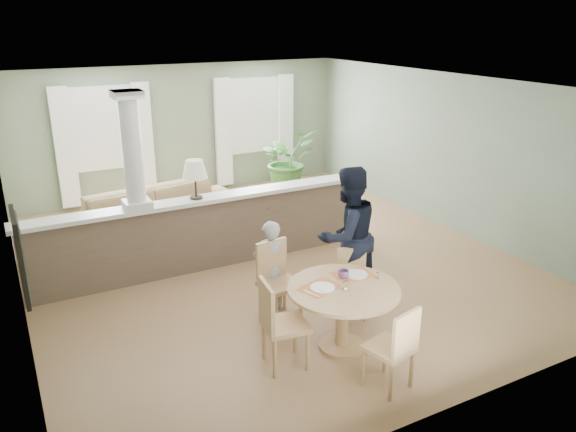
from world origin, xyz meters
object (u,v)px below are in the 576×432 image
child_person (270,267)px  man_person (347,236)px  chair_near (395,346)px  sofa (160,216)px  houseplant (287,160)px  dining_table (343,300)px  chair_far_man (352,279)px  chair_far_boy (277,277)px  chair_side (278,321)px

child_person → man_person: bearing=174.6°
chair_near → sofa: bearing=-93.8°
chair_near → houseplant: bearing=-123.2°
dining_table → chair_far_man: dining_table is taller
chair_far_boy → chair_side: 1.07m
houseplant → dining_table: 6.27m
sofa → chair_far_man: chair_far_man is taller
houseplant → child_person: size_ratio=1.09×
dining_table → chair_far_boy: size_ratio=1.27×
houseplant → child_person: houseplant is taller
dining_table → houseplant: bearing=67.8°
sofa → chair_near: 5.20m
chair_near → chair_side: 1.24m
houseplant → chair_side: bearing=-118.8°
chair_near → child_person: 2.09m
dining_table → chair_far_boy: (-0.34, 0.97, -0.06)m
dining_table → chair_far_man: size_ratio=1.47×
sofa → chair_far_boy: (0.56, -3.25, 0.13)m
dining_table → chair_far_boy: bearing=109.2°
dining_table → chair_side: bearing=179.5°
houseplant → chair_far_man: (-1.84, -5.19, -0.20)m
chair_far_boy → chair_far_man: (0.87, -0.36, -0.08)m
chair_far_boy → houseplant: bearing=54.5°
houseplant → chair_far_boy: (-2.71, -4.83, -0.12)m
houseplant → dining_table: houseplant is taller
houseplant → chair_near: size_ratio=1.44×
sofa → man_person: size_ratio=1.57×
dining_table → man_person: 1.19m
sofa → houseplant: size_ratio=2.16×
chair_far_boy → chair_near: 1.91m
chair_side → child_person: (0.48, 1.15, 0.06)m
chair_near → dining_table: bearing=-102.2°
chair_far_boy → chair_near: bearing=-85.1°
chair_near → chair_side: (-0.84, 0.91, 0.05)m
sofa → houseplant: 3.64m
sofa → chair_far_man: (1.43, -3.61, 0.05)m
chair_far_boy → man_person: (1.01, -0.04, 0.37)m
chair_side → child_person: size_ratio=0.82×
houseplant → dining_table: bearing=-112.2°
houseplant → chair_far_boy: 5.54m
houseplant → man_person: 5.16m
chair_side → chair_far_boy: bearing=-18.3°
man_person → child_person: bearing=-19.1°
chair_side → man_person: size_ratio=0.55×
chair_far_boy → chair_near: (0.37, -1.88, -0.04)m
chair_far_man → man_person: size_ratio=0.47×
dining_table → chair_side: 0.81m
dining_table → child_person: (-0.34, 1.15, 0.01)m
houseplant → chair_near: bearing=-109.3°
man_person → chair_side: bearing=25.3°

